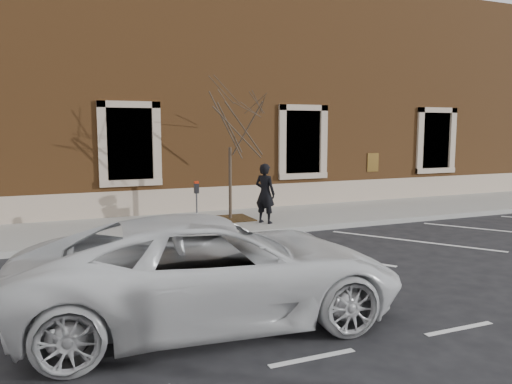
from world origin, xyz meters
name	(u,v)px	position (x,y,z in m)	size (l,w,h in m)	color
ground	(264,235)	(0.00, 0.00, 0.00)	(120.00, 120.00, 0.00)	#28282B
sidewalk_near	(241,221)	(0.00, 1.75, 0.07)	(40.00, 3.50, 0.15)	gray
curb_near	(265,232)	(0.00, -0.05, 0.07)	(40.00, 0.12, 0.15)	#9E9E99
parking_stripes	(302,253)	(0.00, -2.20, 0.00)	(28.00, 4.40, 0.01)	silver
building_civic	(188,101)	(0.00, 7.74, 4.00)	(40.00, 8.62, 8.00)	brown
man	(265,193)	(0.38, 0.83, 1.02)	(0.63, 0.41, 1.73)	black
parking_meter	(197,196)	(-1.75, 0.50, 1.08)	(0.12, 0.09, 1.34)	#595B60
tree_grate	(230,219)	(-0.34, 1.80, 0.17)	(1.25, 1.25, 0.03)	#442E15
sapling	(230,127)	(-0.34, 1.80, 2.91)	(2.36, 2.36, 3.94)	#47392B
white_truck	(213,269)	(-3.16, -5.31, 0.79)	(2.62, 5.69, 1.58)	silver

